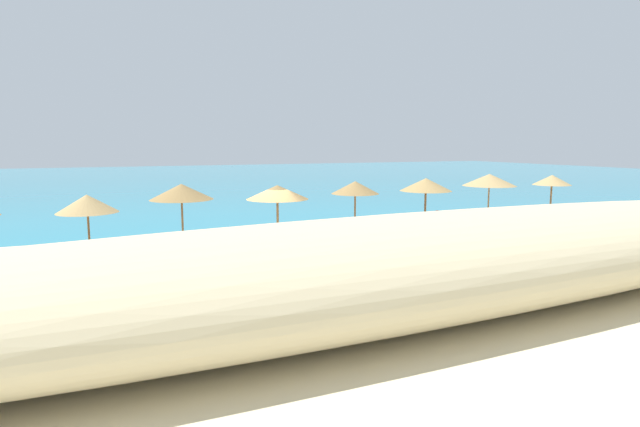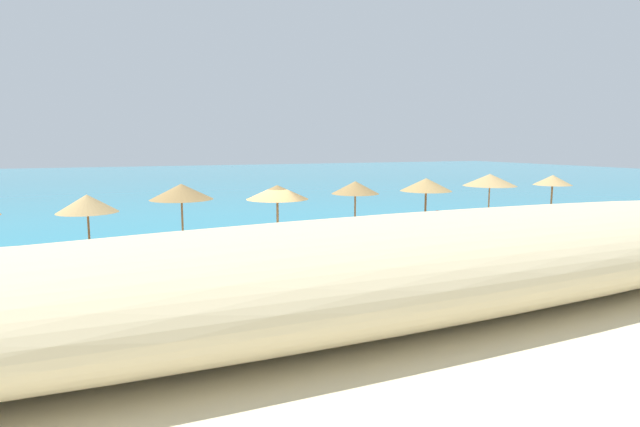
{
  "view_description": "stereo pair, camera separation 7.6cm",
  "coord_description": "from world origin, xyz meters",
  "px_view_note": "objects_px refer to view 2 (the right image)",
  "views": [
    {
      "loc": [
        -5.85,
        -19.42,
        4.38
      ],
      "look_at": [
        2.8,
        0.81,
        1.35
      ],
      "focal_mm": 28.74,
      "sensor_mm": 36.0,
      "label": 1
    },
    {
      "loc": [
        -5.78,
        -19.45,
        4.38
      ],
      "look_at": [
        2.8,
        0.81,
        1.35
      ],
      "focal_mm": 28.74,
      "sensor_mm": 36.0,
      "label": 2
    }
  ],
  "objects_px": {
    "beach_umbrella_3": "(181,192)",
    "beach_umbrella_8": "(553,180)",
    "lounge_chair_1": "(438,227)",
    "beach_umbrella_2": "(87,204)",
    "beach_umbrella_4": "(277,192)",
    "beach_umbrella_5": "(355,188)",
    "beach_umbrella_6": "(426,185)",
    "beach_ball": "(395,246)",
    "beach_umbrella_7": "(490,180)"
  },
  "relations": [
    {
      "from": "beach_umbrella_3",
      "to": "beach_umbrella_8",
      "type": "xyz_separation_m",
      "value": [
        18.81,
        -0.48,
        -0.05
      ]
    },
    {
      "from": "beach_umbrella_8",
      "to": "lounge_chair_1",
      "type": "distance_m",
      "value": 7.5
    },
    {
      "from": "beach_umbrella_2",
      "to": "beach_umbrella_4",
      "type": "xyz_separation_m",
      "value": [
        7.15,
        -0.22,
        0.17
      ]
    },
    {
      "from": "beach_umbrella_4",
      "to": "beach_umbrella_5",
      "type": "height_order",
      "value": "beach_umbrella_5"
    },
    {
      "from": "beach_umbrella_5",
      "to": "beach_umbrella_6",
      "type": "relative_size",
      "value": 0.99
    },
    {
      "from": "beach_umbrella_3",
      "to": "lounge_chair_1",
      "type": "bearing_deg",
      "value": -3.3
    },
    {
      "from": "lounge_chair_1",
      "to": "beach_ball",
      "type": "relative_size",
      "value": 5.55
    },
    {
      "from": "beach_umbrella_7",
      "to": "beach_umbrella_3",
      "type": "bearing_deg",
      "value": 179.69
    },
    {
      "from": "beach_umbrella_7",
      "to": "beach_ball",
      "type": "height_order",
      "value": "beach_umbrella_7"
    },
    {
      "from": "beach_umbrella_4",
      "to": "beach_umbrella_6",
      "type": "xyz_separation_m",
      "value": [
        7.46,
        0.26,
        0.06
      ]
    },
    {
      "from": "beach_umbrella_2",
      "to": "lounge_chair_1",
      "type": "xyz_separation_m",
      "value": [
        14.93,
        -0.59,
        -1.71
      ]
    },
    {
      "from": "beach_umbrella_2",
      "to": "beach_umbrella_8",
      "type": "bearing_deg",
      "value": -1.04
    },
    {
      "from": "beach_ball",
      "to": "beach_umbrella_5",
      "type": "bearing_deg",
      "value": 109.42
    },
    {
      "from": "beach_ball",
      "to": "beach_umbrella_6",
      "type": "bearing_deg",
      "value": 36.75
    },
    {
      "from": "beach_umbrella_5",
      "to": "beach_ball",
      "type": "bearing_deg",
      "value": -70.58
    },
    {
      "from": "beach_umbrella_2",
      "to": "beach_umbrella_7",
      "type": "bearing_deg",
      "value": -0.0
    },
    {
      "from": "beach_umbrella_8",
      "to": "beach_ball",
      "type": "height_order",
      "value": "beach_umbrella_8"
    },
    {
      "from": "beach_umbrella_2",
      "to": "beach_umbrella_8",
      "type": "distance_m",
      "value": 22.17
    },
    {
      "from": "beach_umbrella_4",
      "to": "lounge_chair_1",
      "type": "height_order",
      "value": "beach_umbrella_4"
    },
    {
      "from": "beach_umbrella_8",
      "to": "lounge_chair_1",
      "type": "relative_size",
      "value": 1.85
    },
    {
      "from": "beach_ball",
      "to": "beach_umbrella_4",
      "type": "bearing_deg",
      "value": 156.36
    },
    {
      "from": "beach_umbrella_2",
      "to": "beach_ball",
      "type": "relative_size",
      "value": 9.55
    },
    {
      "from": "beach_umbrella_4",
      "to": "beach_umbrella_7",
      "type": "bearing_deg",
      "value": 1.11
    },
    {
      "from": "beach_umbrella_8",
      "to": "beach_umbrella_4",
      "type": "bearing_deg",
      "value": 179.3
    },
    {
      "from": "lounge_chair_1",
      "to": "beach_umbrella_5",
      "type": "bearing_deg",
      "value": 55.99
    },
    {
      "from": "beach_umbrella_6",
      "to": "beach_ball",
      "type": "height_order",
      "value": "beach_umbrella_6"
    },
    {
      "from": "beach_umbrella_2",
      "to": "beach_umbrella_5",
      "type": "relative_size",
      "value": 0.94
    },
    {
      "from": "beach_umbrella_6",
      "to": "beach_umbrella_8",
      "type": "xyz_separation_m",
      "value": [
        7.55,
        -0.44,
        0.03
      ]
    },
    {
      "from": "beach_umbrella_3",
      "to": "beach_ball",
      "type": "height_order",
      "value": "beach_umbrella_3"
    },
    {
      "from": "beach_umbrella_2",
      "to": "beach_umbrella_4",
      "type": "relative_size",
      "value": 0.95
    },
    {
      "from": "beach_umbrella_6",
      "to": "beach_umbrella_8",
      "type": "bearing_deg",
      "value": -3.37
    },
    {
      "from": "beach_umbrella_7",
      "to": "beach_umbrella_4",
      "type": "bearing_deg",
      "value": -178.89
    },
    {
      "from": "beach_umbrella_3",
      "to": "beach_ball",
      "type": "distance_m",
      "value": 8.92
    },
    {
      "from": "beach_umbrella_3",
      "to": "beach_umbrella_7",
      "type": "xyz_separation_m",
      "value": [
        15.03,
        -0.08,
        0.04
      ]
    },
    {
      "from": "beach_umbrella_5",
      "to": "beach_umbrella_8",
      "type": "height_order",
      "value": "beach_umbrella_8"
    },
    {
      "from": "beach_umbrella_3",
      "to": "beach_umbrella_6",
      "type": "distance_m",
      "value": 11.27
    },
    {
      "from": "beach_umbrella_6",
      "to": "beach_umbrella_8",
      "type": "distance_m",
      "value": 7.56
    },
    {
      "from": "beach_umbrella_4",
      "to": "beach_umbrella_6",
      "type": "height_order",
      "value": "beach_umbrella_6"
    },
    {
      "from": "beach_umbrella_4",
      "to": "beach_umbrella_3",
      "type": "bearing_deg",
      "value": 175.5
    },
    {
      "from": "beach_umbrella_6",
      "to": "lounge_chair_1",
      "type": "height_order",
      "value": "beach_umbrella_6"
    },
    {
      "from": "beach_umbrella_8",
      "to": "beach_ball",
      "type": "bearing_deg",
      "value": -170.4
    },
    {
      "from": "beach_umbrella_6",
      "to": "beach_umbrella_3",
      "type": "bearing_deg",
      "value": 179.8
    },
    {
      "from": "beach_umbrella_5",
      "to": "beach_umbrella_4",
      "type": "bearing_deg",
      "value": -176.34
    },
    {
      "from": "beach_umbrella_4",
      "to": "beach_umbrella_6",
      "type": "distance_m",
      "value": 7.47
    },
    {
      "from": "beach_umbrella_3",
      "to": "beach_umbrella_7",
      "type": "distance_m",
      "value": 15.03
    },
    {
      "from": "beach_umbrella_5",
      "to": "beach_ball",
      "type": "distance_m",
      "value": 3.27
    },
    {
      "from": "beach_umbrella_3",
      "to": "lounge_chair_1",
      "type": "distance_m",
      "value": 11.78
    },
    {
      "from": "beach_umbrella_4",
      "to": "beach_umbrella_5",
      "type": "xyz_separation_m",
      "value": [
        3.71,
        0.24,
        0.05
      ]
    },
    {
      "from": "beach_umbrella_2",
      "to": "beach_umbrella_6",
      "type": "distance_m",
      "value": 14.62
    },
    {
      "from": "beach_umbrella_7",
      "to": "beach_umbrella_2",
      "type": "bearing_deg",
      "value": 180.0
    }
  ]
}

